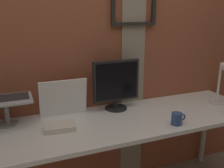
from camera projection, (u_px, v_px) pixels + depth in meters
The scene contains 9 objects.
brick_wall_back at pixel (107, 48), 2.13m from camera, with size 3.73×0.16×2.50m.
desk at pixel (117, 128), 1.91m from camera, with size 2.30×0.66×0.77m.
monitor at pixel (116, 83), 2.04m from camera, with size 0.38×0.18×0.41m.
laptop_stand at pixel (6, 109), 1.77m from camera, with size 0.28×0.22×0.18m.
laptop at pixel (5, 91), 1.80m from camera, with size 0.36×0.29×0.21m.
whiteboard_panel at pixel (63, 98), 1.93m from camera, with size 0.36×0.02×0.29m, color white.
desk_lamp at pixel (224, 79), 2.11m from camera, with size 0.12×0.20×0.38m.
coffee_mug at pixel (177, 119), 1.80m from camera, with size 0.11×0.08×0.09m.
paper_clutter_stack at pixel (60, 127), 1.73m from camera, with size 0.20×0.14×0.04m, color silver.
Camera 1 is at (-0.75, -1.60, 1.56)m, focal length 40.84 mm.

